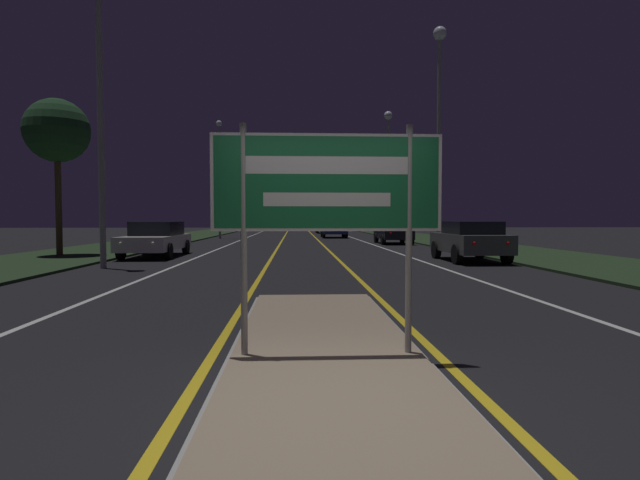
% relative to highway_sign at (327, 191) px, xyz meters
% --- Properties ---
extents(ground_plane, '(160.00, 160.00, 0.00)m').
position_rel_highway_sign_xyz_m(ground_plane, '(0.00, -1.42, -1.82)').
color(ground_plane, black).
extents(median_island, '(2.15, 8.32, 0.10)m').
position_rel_highway_sign_xyz_m(median_island, '(0.00, 0.00, -1.78)').
color(median_island, '#999993').
rests_on(median_island, ground_plane).
extents(verge_left, '(5.00, 100.00, 0.08)m').
position_rel_highway_sign_xyz_m(verge_left, '(-9.50, 18.58, -1.78)').
color(verge_left, '#23381E').
rests_on(verge_left, ground_plane).
extents(verge_right, '(5.00, 100.00, 0.08)m').
position_rel_highway_sign_xyz_m(verge_right, '(9.50, 18.58, -1.78)').
color(verge_right, '#23381E').
rests_on(verge_right, ground_plane).
extents(centre_line_yellow_left, '(0.12, 70.00, 0.01)m').
position_rel_highway_sign_xyz_m(centre_line_yellow_left, '(-1.26, 23.58, -1.82)').
color(centre_line_yellow_left, gold).
rests_on(centre_line_yellow_left, ground_plane).
extents(centre_line_yellow_right, '(0.12, 70.00, 0.01)m').
position_rel_highway_sign_xyz_m(centre_line_yellow_right, '(1.26, 23.58, -1.82)').
color(centre_line_yellow_right, gold).
rests_on(centre_line_yellow_right, ground_plane).
extents(lane_line_white_left, '(0.12, 70.00, 0.01)m').
position_rel_highway_sign_xyz_m(lane_line_white_left, '(-4.20, 23.58, -1.82)').
color(lane_line_white_left, silver).
rests_on(lane_line_white_left, ground_plane).
extents(lane_line_white_right, '(0.12, 70.00, 0.01)m').
position_rel_highway_sign_xyz_m(lane_line_white_right, '(4.20, 23.58, -1.82)').
color(lane_line_white_right, silver).
rests_on(lane_line_white_right, ground_plane).
extents(edge_line_white_left, '(0.10, 70.00, 0.01)m').
position_rel_highway_sign_xyz_m(edge_line_white_left, '(-7.20, 23.58, -1.82)').
color(edge_line_white_left, silver).
rests_on(edge_line_white_left, ground_plane).
extents(edge_line_white_right, '(0.10, 70.00, 0.01)m').
position_rel_highway_sign_xyz_m(edge_line_white_right, '(7.20, 23.58, -1.82)').
color(edge_line_white_right, silver).
rests_on(edge_line_white_right, ground_plane).
extents(highway_sign, '(2.43, 0.07, 2.42)m').
position_rel_highway_sign_xyz_m(highway_sign, '(0.00, 0.00, 0.00)').
color(highway_sign, '#9E9E99').
rests_on(highway_sign, median_island).
extents(streetlight_left_near, '(0.54, 0.54, 8.87)m').
position_rel_highway_sign_xyz_m(streetlight_left_near, '(-6.24, 10.36, 4.01)').
color(streetlight_left_near, '#9E9E99').
rests_on(streetlight_left_near, ground_plane).
extents(streetlight_left_far, '(0.45, 0.45, 8.97)m').
position_rel_highway_sign_xyz_m(streetlight_left_far, '(-6.11, 33.24, 3.59)').
color(streetlight_left_far, '#9E9E99').
rests_on(streetlight_left_far, ground_plane).
extents(streetlight_right_near, '(0.62, 0.62, 10.35)m').
position_rel_highway_sign_xyz_m(streetlight_right_near, '(6.32, 17.74, 5.29)').
color(streetlight_right_near, '#9E9E99').
rests_on(streetlight_right_near, ground_plane).
extents(streetlight_right_far, '(0.60, 0.60, 9.15)m').
position_rel_highway_sign_xyz_m(streetlight_right_far, '(6.27, 30.20, 4.46)').
color(streetlight_right_far, '#9E9E99').
rests_on(streetlight_right_far, ground_plane).
extents(car_receding_0, '(1.92, 4.06, 1.43)m').
position_rel_highway_sign_xyz_m(car_receding_0, '(5.92, 12.33, -1.06)').
color(car_receding_0, '#4C514C').
rests_on(car_receding_0, ground_plane).
extents(car_receding_1, '(1.88, 4.12, 1.40)m').
position_rel_highway_sign_xyz_m(car_receding_1, '(5.60, 24.72, -1.08)').
color(car_receding_1, black).
rests_on(car_receding_1, ground_plane).
extents(car_receding_2, '(1.97, 4.12, 1.46)m').
position_rel_highway_sign_xyz_m(car_receding_2, '(2.74, 34.41, -1.06)').
color(car_receding_2, navy).
rests_on(car_receding_2, ground_plane).
extents(car_receding_3, '(1.89, 4.78, 1.37)m').
position_rel_highway_sign_xyz_m(car_receding_3, '(2.78, 46.96, -1.09)').
color(car_receding_3, black).
rests_on(car_receding_3, ground_plane).
extents(car_approaching_0, '(1.97, 4.83, 1.40)m').
position_rel_highway_sign_xyz_m(car_approaching_0, '(-5.94, 15.12, -1.09)').
color(car_approaching_0, silver).
rests_on(car_approaching_0, ground_plane).
extents(roadside_palm_left, '(2.48, 2.48, 6.16)m').
position_rel_highway_sign_xyz_m(roadside_palm_left, '(-9.70, 15.02, 3.13)').
color(roadside_palm_left, '#4C3823').
rests_on(roadside_palm_left, verge_left).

